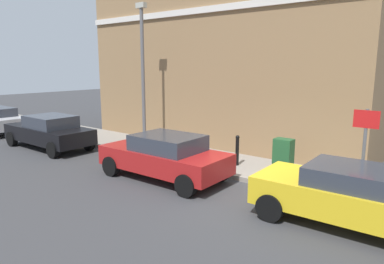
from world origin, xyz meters
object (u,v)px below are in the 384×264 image
bollard_near_cabinet (237,149)px  lamppost (143,70)px  car_black (49,131)px  bollard_far_kerb (184,146)px  car_red (165,156)px  car_yellow (348,195)px  street_sign (365,141)px  utility_cabinet (283,159)px

bollard_near_cabinet → lamppost: size_ratio=0.18×
car_black → bollard_far_kerb: bearing=-166.7°
car_red → car_black: (-0.04, 6.65, -0.00)m
bollard_far_kerb → lamppost: size_ratio=0.18×
car_red → bollard_far_kerb: car_red is taller
lamppost → car_red: bearing=-124.6°
car_red → car_yellow: bearing=179.7°
street_sign → car_black: bearing=97.6°
utility_cabinet → bollard_far_kerb: bearing=101.6°
bollard_near_cabinet → utility_cabinet: bearing=-93.4°
car_yellow → lamppost: 9.16m
street_sign → lamppost: size_ratio=0.40×
car_black → utility_cabinet: size_ratio=3.85×
bollard_far_kerb → street_sign: (0.10, -5.74, 0.96)m
car_yellow → car_red: 5.36m
street_sign → car_red: bearing=106.5°
utility_cabinet → bollard_near_cabinet: 1.69m
car_red → street_sign: 5.59m
bollard_far_kerb → car_black: bearing=103.6°
car_yellow → car_red: size_ratio=0.96×
car_yellow → car_black: car_black is taller
car_yellow → car_red: car_red is taller
car_black → bollard_near_cabinet: (2.29, -7.88, -0.03)m
car_red → utility_cabinet: bearing=-144.7°
utility_cabinet → lamppost: (0.03, 6.10, 2.62)m
car_red → bollard_near_cabinet: size_ratio=4.03×
car_black → lamppost: lamppost is taller
car_black → lamppost: (2.22, -3.48, 2.57)m
bollard_far_kerb → utility_cabinet: bearing=-78.4°
car_yellow → lamppost: size_ratio=0.70×
car_yellow → car_red: bearing=-0.6°
street_sign → bollard_far_kerb: bearing=91.0°
bollard_near_cabinet → bollard_far_kerb: 1.87m
car_yellow → lamppost: (2.12, 8.53, 2.59)m
bollard_far_kerb → lamppost: 3.82m
lamppost → bollard_near_cabinet: bearing=-89.1°
bollard_near_cabinet → street_sign: size_ratio=0.45×
bollard_near_cabinet → lamppost: bearing=90.9°
car_yellow → utility_cabinet: car_yellow is taller
utility_cabinet → car_black: bearing=102.9°
car_red → street_sign: (1.56, -5.28, 0.92)m
bollard_near_cabinet → bollard_far_kerb: size_ratio=1.00×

